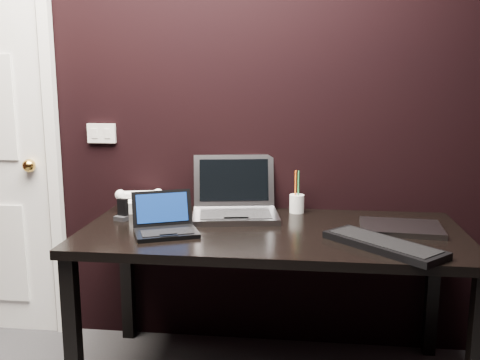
# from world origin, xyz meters

# --- Properties ---
(wall_back) EXTENTS (4.00, 0.00, 4.00)m
(wall_back) POSITION_xyz_m (0.00, 1.80, 1.30)
(wall_back) COLOR black
(wall_back) RESTS_ON ground
(wall_switch) EXTENTS (0.15, 0.02, 0.10)m
(wall_switch) POSITION_xyz_m (-0.62, 1.79, 1.12)
(wall_switch) COLOR silver
(wall_switch) RESTS_ON wall_back
(desk) EXTENTS (1.70, 0.80, 0.74)m
(desk) POSITION_xyz_m (0.30, 1.40, 0.66)
(desk) COLOR black
(desk) RESTS_ON ground
(netbook) EXTENTS (0.34, 0.32, 0.17)m
(netbook) POSITION_xyz_m (-0.16, 1.29, 0.77)
(netbook) COLOR black
(netbook) RESTS_ON desk
(silver_laptop) EXTENTS (0.46, 0.43, 0.28)m
(silver_laptop) POSITION_xyz_m (0.11, 1.61, 0.79)
(silver_laptop) COLOR gray
(silver_laptop) RESTS_ON desk
(ext_keyboard) EXTENTS (0.47, 0.47, 0.03)m
(ext_keyboard) POSITION_xyz_m (0.76, 1.18, 0.76)
(ext_keyboard) COLOR black
(ext_keyboard) RESTS_ON desk
(closed_laptop) EXTENTS (0.37, 0.28, 0.02)m
(closed_laptop) POSITION_xyz_m (0.87, 1.45, 0.75)
(closed_laptop) COLOR gray
(closed_laptop) RESTS_ON desk
(desk_phone) EXTENTS (0.25, 0.23, 0.12)m
(desk_phone) POSITION_xyz_m (-0.39, 1.68, 0.78)
(desk_phone) COLOR white
(desk_phone) RESTS_ON desk
(mobile_phone) EXTENTS (0.07, 0.07, 0.10)m
(mobile_phone) POSITION_xyz_m (-0.42, 1.48, 0.78)
(mobile_phone) COLOR black
(mobile_phone) RESTS_ON desk
(pen_cup) EXTENTS (0.10, 0.10, 0.21)m
(pen_cup) POSITION_xyz_m (0.41, 1.72, 0.79)
(pen_cup) COLOR white
(pen_cup) RESTS_ON desk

